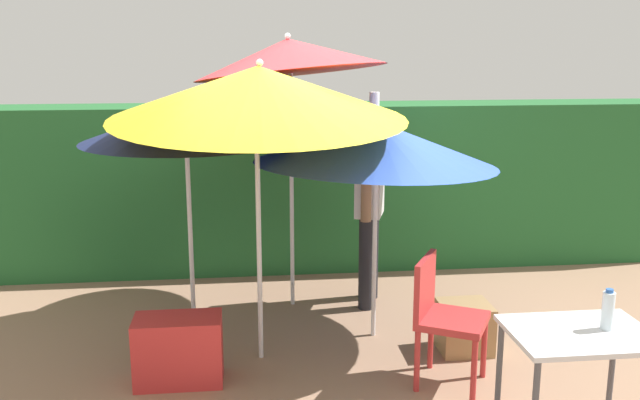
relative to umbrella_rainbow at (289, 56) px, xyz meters
The scene contains 12 objects.
ground_plane 2.39m from the umbrella_rainbow, 78.33° to the right, with size 24.00×24.00×0.00m, color #937056.
hedge_row 1.79m from the umbrella_rainbow, 80.74° to the left, with size 8.00×0.70×1.69m, color #23602D.
umbrella_rainbow is the anchor object (origin of this frame).
umbrella_orange 1.12m from the umbrella_rainbow, 105.34° to the right, with size 2.09×2.11×2.24m.
umbrella_yellow 1.09m from the umbrella_rainbow, 148.49° to the right, with size 1.61×1.61×1.89m.
umbrella_navy 1.15m from the umbrella_rainbow, 50.80° to the right, with size 1.88×1.87×1.77m.
person_vendor 1.44m from the umbrella_rainbow, ahead, with size 0.32×0.55×1.88m.
chair_plastic 2.49m from the umbrella_rainbow, 59.89° to the right, with size 0.60×0.60×0.89m.
cooler_box 2.55m from the umbrella_rainbow, 122.44° to the right, with size 0.60×0.33×0.47m, color red.
crate_cardboard 2.61m from the umbrella_rainbow, 41.55° to the right, with size 0.38×0.36×0.37m, color #9E7A4C.
folding_table 3.26m from the umbrella_rainbow, 59.30° to the right, with size 0.80×0.60×0.72m.
bottle_water 3.23m from the umbrella_rainbow, 56.57° to the right, with size 0.07×0.07×0.24m.
Camera 1 is at (-0.60, -5.03, 2.31)m, focal length 39.41 mm.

